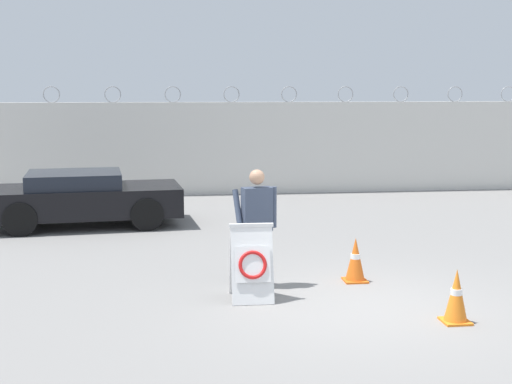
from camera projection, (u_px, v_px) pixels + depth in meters
The scene contains 7 objects.
ground_plane at pixel (365, 307), 9.99m from camera, with size 90.00×90.00×0.00m, color gray.
perimeter_wall at pixel (260, 148), 20.74m from camera, with size 36.00×0.30×3.12m.
barricade_sign at pixel (252, 262), 10.28m from camera, with size 0.64×0.67×1.12m.
security_guard at pixel (257, 221), 10.98m from camera, with size 0.69×0.38×1.82m.
traffic_cone_near at pixel (355, 260), 11.29m from camera, with size 0.36×0.36×0.71m.
traffic_cone_mid at pixel (456, 296), 9.30m from camera, with size 0.36×0.36×0.72m.
parked_car_front_coupe at pixel (83, 198), 15.87m from camera, with size 4.37×2.31×1.21m.
Camera 1 is at (-2.74, -9.38, 3.04)m, focal length 50.00 mm.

